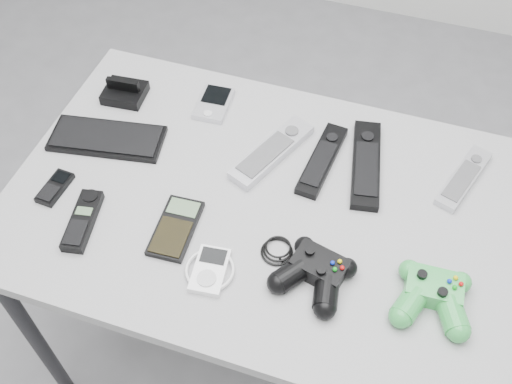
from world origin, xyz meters
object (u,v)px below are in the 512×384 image
(mp3_player, at_px, (210,270))
(pda, at_px, (214,103))
(desk, at_px, (269,221))
(remote_black_b, at_px, (366,164))
(controller_green, at_px, (433,294))
(remote_silver_a, at_px, (272,151))
(remote_silver_b, at_px, (464,178))
(controller_black, at_px, (316,271))
(calculator, at_px, (176,228))
(cordless_handset, at_px, (83,220))
(remote_black_a, at_px, (322,159))
(pda_keyboard, at_px, (107,138))
(mobile_phone, at_px, (55,187))

(mp3_player, bearing_deg, pda, 103.56)
(desk, distance_m, remote_black_b, 0.24)
(controller_green, bearing_deg, remote_silver_a, 144.38)
(remote_silver_b, height_order, controller_black, controller_black)
(pda, distance_m, mp3_player, 0.45)
(calculator, height_order, controller_black, controller_black)
(cordless_handset, relative_size, controller_green, 0.94)
(remote_black_b, relative_size, cordless_handset, 1.68)
(remote_black_a, height_order, controller_green, controller_green)
(remote_black_a, relative_size, cordless_handset, 1.46)
(controller_green, bearing_deg, mp3_player, -172.48)
(calculator, bearing_deg, controller_green, -3.06)
(cordless_handset, distance_m, mp3_player, 0.28)
(pda, bearing_deg, controller_black, -50.83)
(desk, xyz_separation_m, pda, (-0.21, 0.23, 0.07))
(mp3_player, relative_size, controller_green, 0.66)
(calculator, xyz_separation_m, mp3_player, (0.10, -0.07, 0.00))
(remote_black_b, bearing_deg, calculator, -149.24)
(pda_keyboard, xyz_separation_m, calculator, (0.24, -0.18, -0.00))
(pda_keyboard, bearing_deg, remote_black_a, 0.75)
(desk, relative_size, cordless_handset, 7.54)
(calculator, distance_m, controller_green, 0.50)
(pda, height_order, controller_green, controller_green)
(pda_keyboard, distance_m, mobile_phone, 0.17)
(mp3_player, bearing_deg, pda_keyboard, 137.71)
(mobile_phone, xyz_separation_m, calculator, (0.28, -0.01, -0.00))
(desk, relative_size, remote_silver_a, 4.74)
(pda, xyz_separation_m, calculator, (0.06, -0.35, -0.00))
(remote_black_b, distance_m, controller_black, 0.30)
(pda, bearing_deg, controller_green, -35.93)
(desk, distance_m, controller_black, 0.21)
(controller_black, bearing_deg, remote_silver_a, 135.64)
(mp3_player, bearing_deg, desk, 67.31)
(desk, bearing_deg, pda_keyboard, 172.34)
(remote_black_a, height_order, cordless_handset, cordless_handset)
(pda, bearing_deg, cordless_handset, -111.09)
(remote_silver_a, height_order, remote_black_b, remote_silver_a)
(remote_silver_a, bearing_deg, controller_black, -35.36)
(desk, relative_size, mp3_player, 10.78)
(desk, bearing_deg, pda, 132.27)
(remote_black_a, bearing_deg, calculator, -125.89)
(cordless_handset, bearing_deg, calculator, 3.14)
(remote_black_a, relative_size, remote_black_b, 0.87)
(mp3_player, bearing_deg, calculator, 138.56)
(calculator, relative_size, controller_black, 0.62)
(remote_black_b, distance_m, mobile_phone, 0.66)
(desk, bearing_deg, controller_black, -46.51)
(remote_silver_a, distance_m, controller_green, 0.45)
(cordless_handset, bearing_deg, controller_black, -7.46)
(desk, relative_size, controller_black, 4.57)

